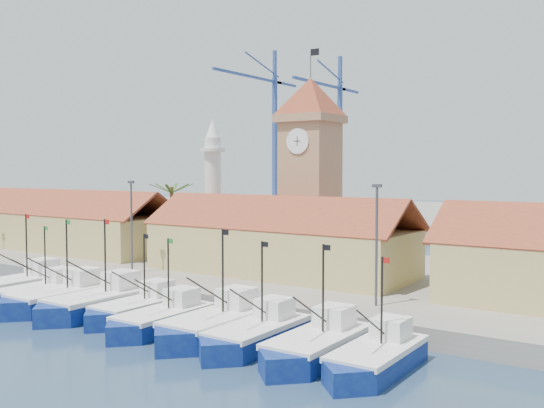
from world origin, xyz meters
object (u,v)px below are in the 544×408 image
Objects in this scene: boat_0 at (18,287)px; clock_tower at (310,166)px; boat_5 at (160,321)px; minaret at (213,185)px.

boat_0 is 30.83m from clock_tower.
clock_tower is (-1.85, 24.08, 11.24)m from boat_5.
boat_5 is 0.57× the size of minaret.
boat_5 is at bearing -85.60° from clock_tower.
clock_tower reaches higher than minaret.
minaret reaches higher than boat_5.
boat_0 is 1.13× the size of boat_5.
boat_0 is 19.57m from boat_5.
boat_0 is at bearing -127.93° from clock_tower.
clock_tower is 15.30m from minaret.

